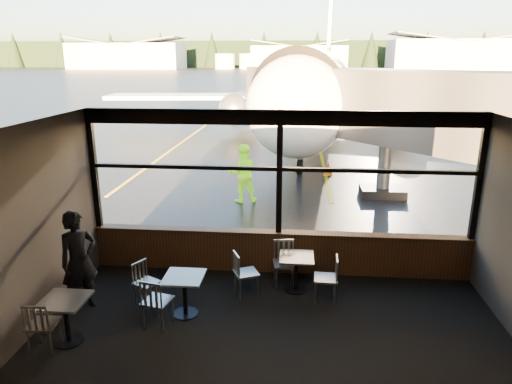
# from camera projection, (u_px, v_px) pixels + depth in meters

# --- Properties ---
(ground_plane) EXTENTS (520.00, 520.00, 0.00)m
(ground_plane) POSITION_uv_depth(u_px,v_px,m) (298.00, 75.00, 124.57)
(ground_plane) COLOR black
(ground_plane) RESTS_ON ground
(carpet_floor) EXTENTS (8.00, 6.00, 0.01)m
(carpet_floor) POSITION_uv_depth(u_px,v_px,m) (269.00, 357.00, 7.11)
(carpet_floor) COLOR black
(carpet_floor) RESTS_ON ground
(ceiling) EXTENTS (8.00, 6.00, 0.04)m
(ceiling) POSITION_uv_depth(u_px,v_px,m) (271.00, 134.00, 6.12)
(ceiling) COLOR #38332D
(ceiling) RESTS_ON ground
(wall_left) EXTENTS (0.04, 6.00, 3.50)m
(wall_left) POSITION_uv_depth(u_px,v_px,m) (9.00, 244.00, 6.96)
(wall_left) COLOR #463E38
(wall_left) RESTS_ON ground
(window_sill) EXTENTS (8.00, 0.28, 0.90)m
(window_sill) POSITION_uv_depth(u_px,v_px,m) (278.00, 252.00, 9.85)
(window_sill) COLOR #522F18
(window_sill) RESTS_ON ground
(window_header) EXTENTS (8.00, 0.18, 0.30)m
(window_header) POSITION_uv_depth(u_px,v_px,m) (280.00, 117.00, 9.02)
(window_header) COLOR black
(window_header) RESTS_ON ground
(mullion_left) EXTENTS (0.12, 0.12, 2.60)m
(mullion_left) POSITION_uv_depth(u_px,v_px,m) (94.00, 170.00, 9.70)
(mullion_left) COLOR black
(mullion_left) RESTS_ON ground
(mullion_centre) EXTENTS (0.12, 0.12, 2.60)m
(mullion_centre) POSITION_uv_depth(u_px,v_px,m) (279.00, 174.00, 9.35)
(mullion_centre) COLOR black
(mullion_centre) RESTS_ON ground
(mullion_right) EXTENTS (0.12, 0.12, 2.60)m
(mullion_right) POSITION_uv_depth(u_px,v_px,m) (479.00, 178.00, 9.00)
(mullion_right) COLOR black
(mullion_right) RESTS_ON ground
(window_transom) EXTENTS (8.00, 0.10, 0.08)m
(window_transom) POSITION_uv_depth(u_px,v_px,m) (280.00, 169.00, 9.32)
(window_transom) COLOR black
(window_transom) RESTS_ON ground
(airliner) EXTENTS (31.39, 36.45, 10.34)m
(airliner) POSITION_uv_depth(u_px,v_px,m) (320.00, 46.00, 27.62)
(airliner) COLOR white
(airliner) RESTS_ON ground_plane
(jet_bridge) EXTENTS (8.71, 10.65, 4.65)m
(jet_bridge) POSITION_uv_depth(u_px,v_px,m) (402.00, 130.00, 14.25)
(jet_bridge) COLOR #2D2D30
(jet_bridge) RESTS_ON ground_plane
(cafe_table_near) EXTENTS (0.67, 0.67, 0.74)m
(cafe_table_near) POSITION_uv_depth(u_px,v_px,m) (296.00, 273.00, 9.06)
(cafe_table_near) COLOR gray
(cafe_table_near) RESTS_ON carpet_floor
(cafe_table_mid) EXTENTS (0.69, 0.69, 0.76)m
(cafe_table_mid) POSITION_uv_depth(u_px,v_px,m) (185.00, 295.00, 8.20)
(cafe_table_mid) COLOR #A8A49A
(cafe_table_mid) RESTS_ON carpet_floor
(cafe_table_left) EXTENTS (0.71, 0.71, 0.78)m
(cafe_table_left) POSITION_uv_depth(u_px,v_px,m) (67.00, 321.00, 7.39)
(cafe_table_left) COLOR #A09C93
(cafe_table_left) RESTS_ON carpet_floor
(chair_near_e) EXTENTS (0.51, 0.51, 0.91)m
(chair_near_e) POSITION_uv_depth(u_px,v_px,m) (326.00, 279.00, 8.66)
(chair_near_e) COLOR beige
(chair_near_e) RESTS_ON carpet_floor
(chair_near_w) EXTENTS (0.65, 0.65, 0.90)m
(chair_near_w) POSITION_uv_depth(u_px,v_px,m) (246.00, 273.00, 8.88)
(chair_near_w) COLOR beige
(chair_near_w) RESTS_ON carpet_floor
(chair_near_n) EXTENTS (0.58, 0.58, 0.94)m
(chair_near_n) POSITION_uv_depth(u_px,v_px,m) (285.00, 264.00, 9.23)
(chair_near_n) COLOR beige
(chair_near_n) RESTS_ON carpet_floor
(chair_mid_s) EXTENTS (0.61, 0.61, 0.94)m
(chair_mid_s) POSITION_uv_depth(u_px,v_px,m) (158.00, 301.00, 7.82)
(chair_mid_s) COLOR #B0AB9E
(chair_mid_s) RESTS_ON carpet_floor
(chair_mid_w) EXTENTS (0.61, 0.61, 0.82)m
(chair_mid_w) POSITION_uv_depth(u_px,v_px,m) (147.00, 283.00, 8.57)
(chair_mid_w) COLOR #ABA69A
(chair_mid_w) RESTS_ON carpet_floor
(chair_left_s) EXTENTS (0.52, 0.52, 0.90)m
(chair_left_s) POSITION_uv_depth(u_px,v_px,m) (43.00, 325.00, 7.18)
(chair_left_s) COLOR #ABA59A
(chair_left_s) RESTS_ON carpet_floor
(passenger) EXTENTS (0.78, 0.82, 1.89)m
(passenger) POSITION_uv_depth(u_px,v_px,m) (79.00, 261.00, 8.27)
(passenger) COLOR black
(passenger) RESTS_ON carpet_floor
(ground_crew) EXTENTS (1.07, 0.93, 1.87)m
(ground_crew) POSITION_uv_depth(u_px,v_px,m) (243.00, 173.00, 14.58)
(ground_crew) COLOR #BFF219
(ground_crew) RESTS_ON ground_plane
(cone_nose) EXTENTS (0.39, 0.39, 0.54)m
(cone_nose) POSITION_uv_depth(u_px,v_px,m) (328.00, 168.00, 18.08)
(cone_nose) COLOR #FF6508
(cone_nose) RESTS_ON ground_plane
(hangar_left) EXTENTS (45.00, 18.00, 11.00)m
(hangar_left) POSITION_uv_depth(u_px,v_px,m) (127.00, 55.00, 186.48)
(hangar_left) COLOR silver
(hangar_left) RESTS_ON ground_plane
(hangar_mid) EXTENTS (38.00, 15.00, 10.00)m
(hangar_mid) POSITION_uv_depth(u_px,v_px,m) (299.00, 56.00, 185.23)
(hangar_mid) COLOR silver
(hangar_mid) RESTS_ON ground_plane
(hangar_right) EXTENTS (50.00, 20.00, 12.00)m
(hangar_right) POSITION_uv_depth(u_px,v_px,m) (457.00, 53.00, 172.99)
(hangar_right) COLOR silver
(hangar_right) RESTS_ON ground_plane
(fuel_tank_a) EXTENTS (8.00, 8.00, 6.00)m
(fuel_tank_a) POSITION_uv_depth(u_px,v_px,m) (225.00, 61.00, 185.58)
(fuel_tank_a) COLOR silver
(fuel_tank_a) RESTS_ON ground_plane
(fuel_tank_b) EXTENTS (8.00, 8.00, 6.00)m
(fuel_tank_b) POSITION_uv_depth(u_px,v_px,m) (249.00, 61.00, 184.70)
(fuel_tank_b) COLOR silver
(fuel_tank_b) RESTS_ON ground_plane
(fuel_tank_c) EXTENTS (8.00, 8.00, 6.00)m
(fuel_tank_c) POSITION_uv_depth(u_px,v_px,m) (274.00, 61.00, 183.82)
(fuel_tank_c) COLOR silver
(fuel_tank_c) RESTS_ON ground_plane
(treeline) EXTENTS (360.00, 3.00, 12.00)m
(treeline) POSITION_uv_depth(u_px,v_px,m) (299.00, 54.00, 208.83)
(treeline) COLOR black
(treeline) RESTS_ON ground_plane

